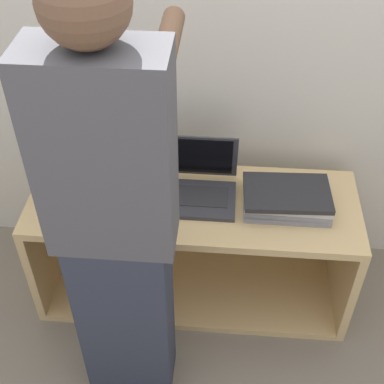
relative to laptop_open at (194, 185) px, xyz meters
The scene contains 8 objects.
ground_plane 0.71m from the laptop_open, 90.00° to the right, with size 12.00×12.00×0.00m, color #756B5B.
wall_back 0.64m from the laptop_open, 90.00° to the left, with size 8.00×0.05×2.40m.
cart 0.35m from the laptop_open, 90.00° to the left, with size 1.42×0.51×0.59m.
laptop_open is the anchor object (origin of this frame).
laptop_stack_left 0.39m from the laptop_open, behind, with size 0.37×0.25×0.16m.
laptop_stack_right 0.39m from the laptop_open, ahead, with size 0.37×0.25×0.09m.
person 0.62m from the laptop_open, 112.76° to the right, with size 0.40×0.54×1.76m.
inventory_tag 0.42m from the laptop_open, 164.79° to the right, with size 0.06×0.02×0.01m.
Camera 1 is at (0.13, -1.41, 2.14)m, focal length 50.00 mm.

